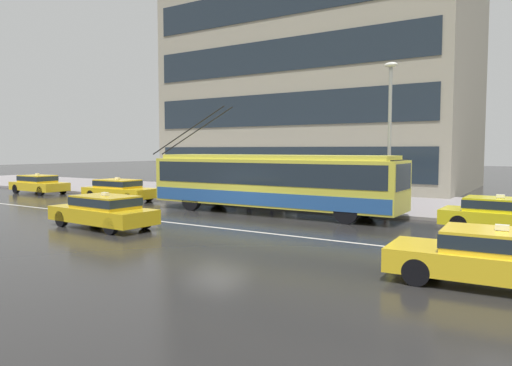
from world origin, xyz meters
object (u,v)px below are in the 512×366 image
(taxi_oncoming_far, at_px, (496,255))
(bus_shelter, at_px, (261,167))
(taxi_ahead_of_bus, at_px, (503,213))
(taxi_oncoming_near, at_px, (104,210))
(taxi_queued_behind_bus, at_px, (119,189))
(taxi_far_behind, at_px, (39,183))
(pedestrian_waiting_by_pole, at_px, (271,174))
(pedestrian_at_shelter, at_px, (248,173))
(street_lamp, at_px, (390,125))
(pedestrian_approaching_curb, at_px, (385,175))
(trolleybus, at_px, (272,181))
(pedestrian_walking_past, at_px, (368,188))

(taxi_oncoming_far, xyz_separation_m, bus_shelter, (-13.07, 11.12, 1.33))
(taxi_ahead_of_bus, xyz_separation_m, taxi_oncoming_near, (-13.17, -7.21, 0.00))
(taxi_queued_behind_bus, bearing_deg, taxi_ahead_of_bus, 0.72)
(taxi_far_behind, xyz_separation_m, pedestrian_waiting_by_pole, (16.70, 3.38, 0.95))
(taxi_oncoming_far, xyz_separation_m, pedestrian_waiting_by_pole, (-12.42, 11.17, 0.95))
(bus_shelter, bearing_deg, taxi_ahead_of_bus, -14.79)
(taxi_oncoming_far, distance_m, pedestrian_at_shelter, 16.84)
(bus_shelter, bearing_deg, street_lamp, -8.81)
(pedestrian_approaching_curb, bearing_deg, pedestrian_waiting_by_pole, 176.34)
(street_lamp, bearing_deg, bus_shelter, 171.19)
(trolleybus, bearing_deg, taxi_oncoming_near, -115.61)
(taxi_far_behind, xyz_separation_m, bus_shelter, (16.05, 3.33, 1.33))
(bus_shelter, xyz_separation_m, pedestrian_approaching_curb, (7.22, -0.37, -0.22))
(taxi_queued_behind_bus, height_order, pedestrian_approaching_curb, pedestrian_approaching_curb)
(taxi_oncoming_far, relative_size, taxi_oncoming_near, 0.96)
(taxi_far_behind, bearing_deg, pedestrian_at_shelter, 8.68)
(taxi_queued_behind_bus, bearing_deg, taxi_oncoming_far, -19.99)
(bus_shelter, height_order, pedestrian_approaching_curb, bus_shelter)
(taxi_ahead_of_bus, distance_m, bus_shelter, 13.03)
(pedestrian_at_shelter, bearing_deg, pedestrian_approaching_curb, 4.24)
(street_lamp, bearing_deg, pedestrian_at_shelter, 178.16)
(bus_shelter, distance_m, pedestrian_walking_past, 6.08)
(pedestrian_at_shelter, relative_size, street_lamp, 0.29)
(taxi_oncoming_far, height_order, bus_shelter, bus_shelter)
(taxi_queued_behind_bus, bearing_deg, pedestrian_at_shelter, 19.60)
(taxi_oncoming_far, height_order, taxi_queued_behind_bus, same)
(taxi_oncoming_far, height_order, pedestrian_walking_past, pedestrian_walking_past)
(taxi_oncoming_far, relative_size, pedestrian_walking_past, 2.84)
(taxi_oncoming_near, distance_m, street_lamp, 12.95)
(bus_shelter, bearing_deg, taxi_far_behind, -168.27)
(taxi_far_behind, xyz_separation_m, taxi_oncoming_far, (29.12, -7.78, -0.00))
(taxi_oncoming_near, distance_m, taxi_queued_behind_bus, 9.91)
(taxi_queued_behind_bus, xyz_separation_m, pedestrian_approaching_curb, (14.92, 3.19, 1.11))
(pedestrian_walking_past, bearing_deg, taxi_oncoming_near, -119.99)
(taxi_ahead_of_bus, relative_size, taxi_queued_behind_bus, 0.94)
(pedestrian_walking_past, height_order, street_lamp, street_lamp)
(taxi_oncoming_near, distance_m, bus_shelter, 10.62)
(taxi_ahead_of_bus, relative_size, taxi_oncoming_far, 0.97)
(taxi_far_behind, relative_size, pedestrian_waiting_by_pole, 2.34)
(trolleybus, height_order, pedestrian_walking_past, trolleybus)
(taxi_oncoming_far, height_order, street_lamp, street_lamp)
(bus_shelter, distance_m, pedestrian_at_shelter, 1.02)
(taxi_queued_behind_bus, bearing_deg, pedestrian_approaching_curb, 12.08)
(taxi_oncoming_far, distance_m, street_lamp, 11.85)
(taxi_ahead_of_bus, height_order, pedestrian_at_shelter, pedestrian_at_shelter)
(taxi_oncoming_near, xyz_separation_m, pedestrian_at_shelter, (0.35, 9.59, 1.02))
(taxi_oncoming_far, xyz_separation_m, taxi_oncoming_near, (-13.72, 0.60, 0.00))
(taxi_oncoming_near, height_order, pedestrian_walking_past, pedestrian_walking_past)
(taxi_queued_behind_bus, xyz_separation_m, pedestrian_walking_past, (13.64, 4.46, 0.38))
(taxi_far_behind, height_order, taxi_queued_behind_bus, same)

